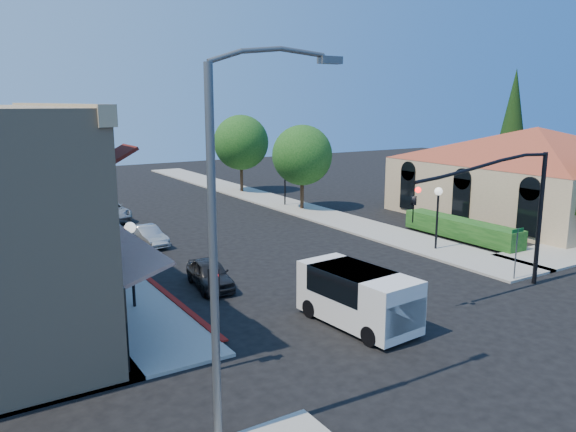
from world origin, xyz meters
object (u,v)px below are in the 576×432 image
street_tree_a (302,155)px  parked_car_a (210,274)px  street_name_sign (517,246)px  parked_car_b (147,236)px  parked_car_c (111,232)px  secondary_signal (214,300)px  conifer_far (513,123)px  signal_mast_arm (511,200)px  cobra_streetlight (227,231)px  lamppost_right_near (438,202)px  lamppost_left_far (61,194)px  parked_car_d (109,211)px  lamppost_right_far (285,172)px  white_van (359,294)px  lamppost_left_near (131,243)px  street_tree_b (241,142)px

street_tree_a → parked_car_a: 19.22m
street_name_sign → parked_car_b: (-12.30, 15.40, -1.12)m
parked_car_b → parked_car_c: size_ratio=0.96×
secondary_signal → street_name_sign: secondary_signal is taller
conifer_far → parked_car_c: (-34.20, 2.00, -5.83)m
conifer_far → parked_car_b: size_ratio=3.14×
signal_mast_arm → cobra_streetlight: bearing=-166.9°
street_name_sign → parked_car_a: (-12.30, 6.70, -1.08)m
lamppost_right_near → parked_car_c: bearing=140.8°
conifer_far → parked_car_c: bearing=176.7°
lamppost_right_near → lamppost_left_far: bearing=140.5°
parked_car_d → lamppost_right_far: bearing=-9.1°
lamppost_right_near → parked_car_b: bearing=144.2°
secondary_signal → white_van: (6.05, 0.54, -1.10)m
cobra_streetlight → lamppost_right_near: size_ratio=2.61×
lamppost_left_near → parked_car_a: lamppost_left_near is taller
parked_car_b → lamppost_right_far: bearing=19.3°
parked_car_c → street_name_sign: bearing=-60.2°
signal_mast_arm → lamppost_left_near: bearing=155.6°
secondary_signal → cobra_streetlight: 4.65m
street_tree_a → parked_car_c: street_tree_a is taller
street_tree_a → street_name_sign: street_tree_a is taller
parked_car_a → lamppost_left_near: bearing=-158.8°
white_van → parked_car_b: size_ratio=1.39×
parked_car_b → parked_car_d: size_ratio=0.72×
white_van → parked_car_b: 15.92m
signal_mast_arm → parked_car_a: (-10.66, 7.40, -3.47)m
street_tree_a → conifer_far: bearing=-11.8°
secondary_signal → white_van: secondary_signal is taller
signal_mast_arm → parked_car_b: signal_mast_arm is taller
conifer_far → secondary_signal: conifer_far is taller
conifer_far → parked_car_b: conifer_far is taller
conifer_far → lamppost_left_near: conifer_far is taller
street_tree_a → white_van: street_tree_a is taller
parked_car_c → lamppost_right_near: bearing=-47.1°
lamppost_right_far → parked_car_a: size_ratio=0.98×
street_tree_a → cobra_streetlight: 29.99m
lamppost_right_near → parked_car_c: (-14.70, 12.00, -2.20)m
lamppost_left_near → parked_car_a: size_ratio=0.98×
lamppost_right_far → street_name_sign: bearing=-92.6°
cobra_streetlight → lamppost_right_far: size_ratio=2.61×
lamppost_left_far → parked_car_d: bearing=47.2°
lamppost_left_far → lamppost_right_near: size_ratio=1.00×
street_tree_b → lamppost_left_far: bearing=-150.0°
street_tree_b → lamppost_right_far: bearing=-92.1°
lamppost_right_far → parked_car_d: 13.61m
street_tree_b → white_van: 32.09m
cobra_streetlight → parked_car_d: cobra_streetlight is taller
signal_mast_arm → cobra_streetlight: 15.45m
secondary_signal → lamppost_left_near: size_ratio=0.93×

